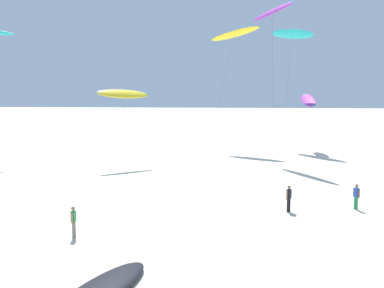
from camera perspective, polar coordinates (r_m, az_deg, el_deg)
flying_kite_0 at (r=55.81m, az=5.59°, el=14.06°), size 6.40×10.27×15.24m
flying_kite_1 at (r=48.16m, az=10.41°, el=16.57°), size 4.54×10.59×16.43m
flying_kite_4 at (r=43.91m, az=-8.97°, el=6.47°), size 5.15×9.25×7.77m
flying_kite_7 at (r=54.93m, az=14.88°, el=5.55°), size 3.06×8.93×7.18m
flying_kite_8 at (r=57.64m, az=12.85°, el=13.78°), size 5.44×9.61×15.31m
person_near_left at (r=30.16m, az=20.58°, el=-6.29°), size 0.33×0.44×1.66m
person_near_right at (r=23.98m, az=-15.15°, el=-9.59°), size 0.21×0.51×1.68m
person_mid_field at (r=28.36m, az=12.47°, el=-6.80°), size 0.37×0.40×1.70m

